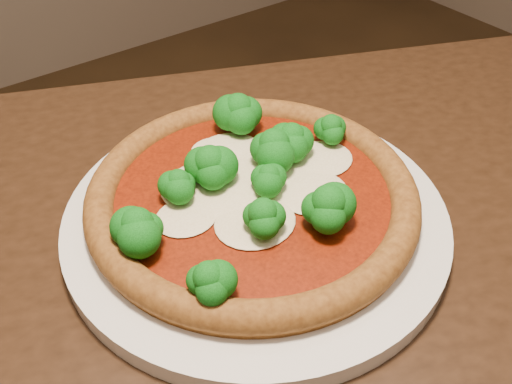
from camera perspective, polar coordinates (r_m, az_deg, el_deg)
dining_table at (r=0.57m, az=-2.24°, el=-17.28°), size 1.27×1.11×0.75m
plate at (r=0.53m, az=0.00°, el=-2.54°), size 0.35×0.35×0.02m
pizza at (r=0.52m, az=-0.42°, el=0.17°), size 0.30×0.30×0.06m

